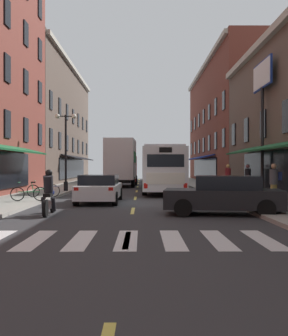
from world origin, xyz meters
TOP-DOWN VIEW (x-y plane):
  - ground_plane at (0.00, 0.00)m, footprint 34.80×80.00m
  - lane_centre_dashes at (0.00, -0.25)m, footprint 0.14×73.90m
  - crosswalk_near at (0.00, -10.00)m, footprint 7.10×2.80m
  - sidewalk_left at (-5.90, 0.00)m, footprint 3.00×80.00m
  - sidewalk_right at (5.90, 0.00)m, footprint 3.00×80.00m
  - billboard_sign at (7.05, 2.92)m, footprint 0.40×3.27m
  - transit_bus at (1.75, 8.82)m, footprint 2.75×11.95m
  - box_truck at (-1.40, 16.14)m, footprint 2.67×7.17m
  - sedan_near at (-1.40, 27.27)m, footprint 1.95×4.38m
  - sedan_mid at (-1.70, 0.26)m, footprint 2.03×4.82m
  - sedan_far at (3.36, -4.84)m, footprint 4.43×2.43m
  - motorcycle_rider at (-3.02, -4.92)m, footprint 0.62×2.07m
  - bicycle_near at (-4.86, 1.99)m, footprint 1.70×0.48m
  - bicycle_mid at (-4.96, -0.46)m, footprint 1.71×0.48m
  - pedestrian_near at (6.10, -2.10)m, footprint 0.52×0.36m
  - pedestrian_mid at (6.74, 4.82)m, footprint 0.36×0.36m
  - pedestrian_far at (5.74, 5.79)m, footprint 0.36×0.36m
  - street_lamp_twin at (-4.72, 7.66)m, footprint 1.42×0.32m

SIDE VIEW (x-z plane):
  - ground_plane at x=0.00m, z-range -0.10..0.00m
  - lane_centre_dashes at x=0.00m, z-range 0.00..0.01m
  - crosswalk_near at x=0.00m, z-range 0.00..0.01m
  - sidewalk_left at x=-5.90m, z-range 0.00..0.14m
  - sidewalk_right at x=5.90m, z-range 0.00..0.14m
  - bicycle_near at x=-4.86m, z-range 0.05..0.96m
  - bicycle_mid at x=-4.96m, z-range 0.05..0.96m
  - sedan_near at x=-1.40m, z-range 0.02..1.31m
  - sedan_mid at x=-1.70m, z-range 0.02..1.38m
  - motorcycle_rider at x=-3.02m, z-range -0.12..1.54m
  - sedan_far at x=3.36m, z-range 0.01..1.44m
  - pedestrian_mid at x=6.74m, z-range 0.17..1.92m
  - pedestrian_far at x=5.74m, z-range 0.17..1.94m
  - pedestrian_near at x=6.10m, z-range 0.19..1.94m
  - transit_bus at x=1.75m, z-range 0.08..3.12m
  - box_truck at x=-1.40m, z-range 0.03..4.09m
  - street_lamp_twin at x=-4.72m, z-range 0.42..5.56m
  - billboard_sign at x=7.05m, z-range 2.20..9.66m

